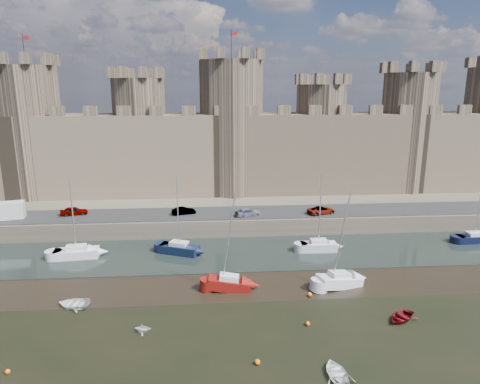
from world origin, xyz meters
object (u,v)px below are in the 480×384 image
Objects in this scene: car_3 at (321,210)px; sailboat_2 at (318,246)px; sailboat_0 at (76,252)px; sailboat_1 at (179,248)px; sailboat_5 at (339,280)px; car_0 at (74,211)px; van at (3,211)px; sailboat_4 at (229,283)px; car_2 at (248,212)px; sailboat_3 at (475,237)px; car_1 at (184,211)px.

sailboat_2 is (-2.57, -8.53, -2.28)m from car_3.
sailboat_0 reaches higher than sailboat_2.
sailboat_5 reaches higher than sailboat_1.
car_0 is 0.38× the size of sailboat_0.
car_3 is 19.14m from sailboat_5.
van is at bearing -176.60° from sailboat_1.
van is 37.22m from sailboat_4.
sailboat_3 is at bearing -122.22° from car_2.
car_3 is (20.57, -1.30, 0.02)m from car_1.
sailboat_3 reaches higher than car_1.
sailboat_4 reaches higher than sailboat_1.
car_2 is at bearing -14.86° from van.
sailboat_0 is (-33.62, -8.41, -2.30)m from car_3.
car_0 is 0.69× the size of van.
car_2 is 24.10m from sailboat_0.
car_0 is 0.36× the size of sailboat_4.
van is 0.55× the size of sailboat_2.
car_0 is 0.38× the size of sailboat_1.
car_1 is 9.57m from car_2.
car_2 is 12.67m from sailboat_1.
sailboat_4 reaches higher than car_0.
sailboat_4 is (5.92, -10.58, -0.03)m from sailboat_1.
sailboat_4 is (31.49, -19.62, -2.95)m from van.
sailboat_3 reaches higher than car_3.
sailboat_2 is at bearing -120.79° from car_0.
car_1 is at bearing 69.00° from car_3.
sailboat_0 is 0.99× the size of sailboat_1.
car_3 is 21.29m from sailboat_3.
sailboat_1 reaches higher than car_3.
sailboat_4 is at bearing -146.84° from car_0.
sailboat_0 reaches higher than car_3.
car_2 is at bearing 73.30° from car_3.
sailboat_5 is at bearing -8.24° from sailboat_1.
sailboat_4 reaches higher than car_3.
car_1 is at bearing 115.49° from sailboat_5.
sailboat_1 reaches higher than car_2.
sailboat_4 is at bearing -34.43° from sailboat_0.
sailboat_0 is 32.37m from sailboat_5.
car_2 is 12.18m from sailboat_2.
car_0 is 57.58m from sailboat_3.
sailboat_5 is at bearing -24.60° from sailboat_0.
car_0 is 0.99× the size of car_2.
van is (-9.54, -1.18, 0.56)m from car_0.
car_1 is 20.63m from sailboat_2.
car_0 is 0.43× the size of sailboat_3.
car_3 is 46.36m from van.
sailboat_5 is (-22.94, -11.85, 0.05)m from sailboat_3.
sailboat_0 is at bearing -178.91° from sailboat_2.
van reaches higher than car_2.
car_0 is at bearing 170.36° from sailboat_1.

